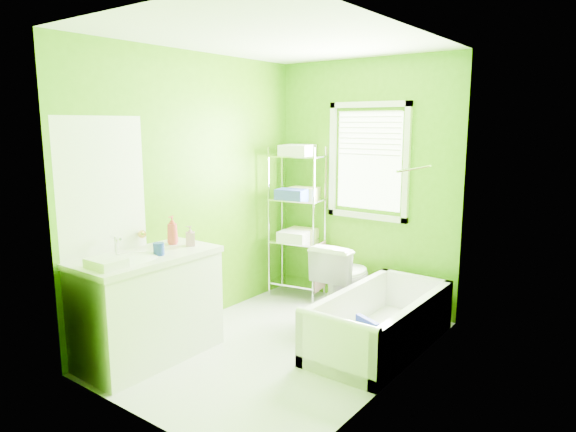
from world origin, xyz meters
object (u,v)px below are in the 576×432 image
Objects in this scene: bathtub at (378,330)px; vanity at (148,303)px; toilet at (344,278)px; wire_shelf_unit at (299,205)px.

vanity is (-1.45, -1.32, 0.31)m from bathtub.
wire_shelf_unit is (-0.71, 0.20, 0.66)m from toilet.
toilet is 0.45× the size of wire_shelf_unit.
toilet is 0.99m from wire_shelf_unit.
vanity reaches higher than bathtub.
toilet is at bearing 142.35° from bathtub.
toilet is 0.65× the size of vanity.
vanity is 2.11m from wire_shelf_unit.
toilet is 1.99m from vanity.
bathtub is at bearing 137.87° from toilet.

